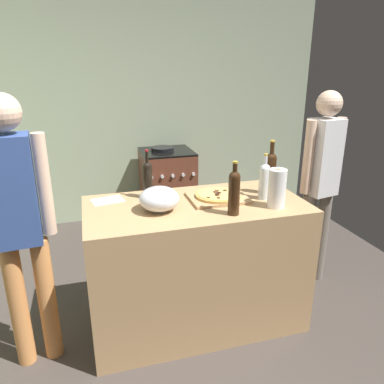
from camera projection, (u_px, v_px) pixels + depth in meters
The scene contains 15 objects.
ground_plane at pixel (156, 272), 3.47m from camera, with size 4.65×3.44×0.02m, color #3F3833.
kitchen_wall_rear at pixel (129, 112), 4.37m from camera, with size 4.65×0.10×2.60m, color #99A889.
counter at pixel (196, 264), 2.68m from camera, with size 1.50×0.75×0.94m, color tan.
cutting_board at pixel (218, 198), 2.61m from camera, with size 0.40×0.32×0.02m, color tan.
pizza at pixel (218, 195), 2.60m from camera, with size 0.32×0.32×0.03m.
mixing_bowl at pixel (159, 199), 2.38m from camera, with size 0.26×0.26×0.16m.
paper_towel_roll at pixel (277, 188), 2.43m from camera, with size 0.12×0.12×0.26m.
wine_bottle_green at pixel (148, 178), 2.59m from camera, with size 0.07×0.07×0.35m.
wine_bottle_clear at pixel (271, 171), 2.67m from camera, with size 0.08×0.08×0.39m.
wine_bottle_dark at pixel (234, 191), 2.30m from camera, with size 0.07×0.07×0.35m.
wine_bottle_amber at pixel (264, 180), 2.57m from camera, with size 0.07×0.07×0.32m.
recipe_sheet at pixel (108, 200), 2.58m from camera, with size 0.21×0.15×0.00m, color white.
stove at pixel (167, 188), 4.38m from camera, with size 0.59×0.59×0.94m.
person_in_stripes at pixel (19, 220), 2.14m from camera, with size 0.39×0.22×1.70m.
person_in_red at pixel (320, 178), 3.03m from camera, with size 0.39×0.24×1.65m.
Camera 1 is at (-0.52, -1.58, 1.84)m, focal length 34.72 mm.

